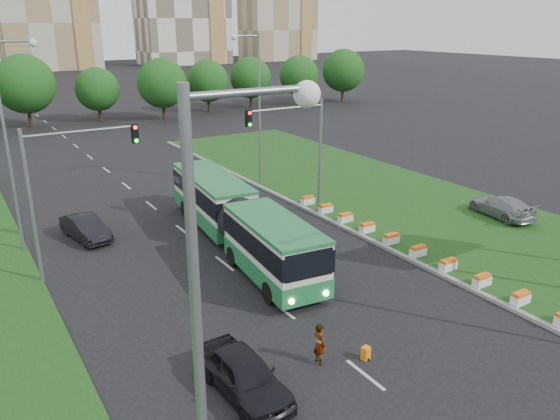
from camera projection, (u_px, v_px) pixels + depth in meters
ground at (333, 293)px, 27.17m from camera, size 360.00×360.00×0.00m
grass_median at (407, 204)px, 40.08m from camera, size 14.00×60.00×0.15m
median_kerb at (332, 222)px, 36.58m from camera, size 0.30×60.00×0.18m
lane_markings at (142, 198)px, 41.68m from camera, size 0.20×100.00×0.01m
flower_planters at (404, 244)px, 31.91m from camera, size 1.10×20.30×0.60m
traffic_mast_median at (301, 141)px, 35.83m from camera, size 5.76×0.32×8.00m
traffic_mast_left at (62, 178)px, 27.42m from camera, size 5.76×0.32×8.00m
street_lamps at (190, 145)px, 31.71m from camera, size 36.00×60.00×12.00m
tree_line at (148, 85)px, 74.75m from camera, size 120.00×8.00×9.00m
articulated_bus at (236, 219)px, 32.19m from camera, size 2.74×17.56×2.89m
car_left_near at (244, 375)px, 19.57m from camera, size 2.02×4.73×1.60m
car_left_far at (85, 228)px, 33.71m from camera, size 2.38×4.71×1.48m
car_median at (502, 206)px, 37.17m from camera, size 2.71×5.19×1.44m
pedestrian at (319, 344)px, 21.32m from camera, size 0.43×0.64×1.74m
shopping_trolley at (366, 353)px, 21.75m from camera, size 0.32×0.34×0.55m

